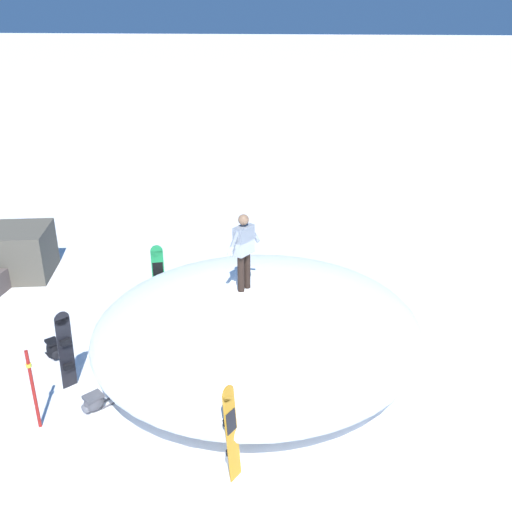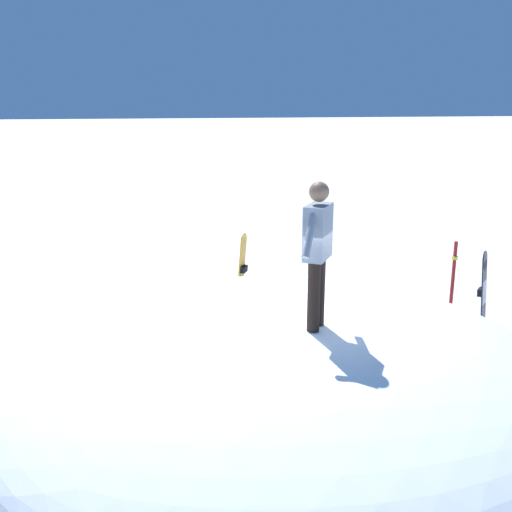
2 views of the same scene
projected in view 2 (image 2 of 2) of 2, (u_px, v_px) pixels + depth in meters
ground at (265, 405)px, 7.75m from camera, size 240.00×240.00×0.00m
snow_mound at (281, 375)px, 7.03m from camera, size 9.47×9.47×1.42m
snowboarder_standing at (318, 246)px, 6.36m from camera, size 0.88×0.62×1.64m
snowboard_primary_upright at (241, 279)px, 10.18m from camera, size 0.31×0.27×1.70m
snowboard_tertiary_upright at (483, 303)px, 8.98m from camera, size 0.30×0.29×1.70m
backpack_near at (420, 335)px, 9.61m from camera, size 0.58×0.56×0.33m
trail_marker_pole at (452, 284)px, 10.08m from camera, size 0.10×0.10×1.58m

